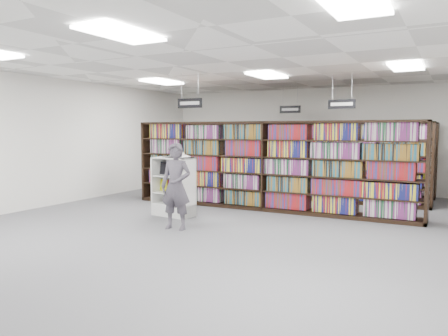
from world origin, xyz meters
The scene contains 18 objects.
floor centered at (0.00, 0.00, 0.00)m, with size 12.00×12.00×0.00m, color #535358.
ceiling centered at (0.00, 0.00, 3.20)m, with size 10.00×12.00×0.10m, color white.
wall_back centered at (0.00, 6.00, 1.60)m, with size 10.00×0.10×3.20m, color silver.
wall_left centered at (-5.00, 0.00, 1.60)m, with size 0.10×12.00×3.20m, color silver.
bookshelf_row_near centered at (0.00, 2.00, 1.05)m, with size 7.00×0.60×2.10m.
bookshelf_row_mid centered at (0.00, 4.00, 1.05)m, with size 7.00×0.60×2.10m.
bookshelf_row_far centered at (0.00, 5.70, 1.05)m, with size 7.00×0.60×2.10m.
aisle_sign_left centered at (-1.50, 1.00, 2.53)m, with size 0.65×0.02×0.80m.
aisle_sign_right centered at (1.50, 3.00, 2.53)m, with size 0.65×0.02×0.80m.
aisle_sign_center centered at (-0.50, 5.00, 2.53)m, with size 0.65×0.02×0.80m.
troffer_front_center centered at (0.00, -3.00, 3.16)m, with size 0.60×1.20×0.04m, color white.
troffer_front_right centered at (3.00, -3.00, 3.16)m, with size 0.60×1.20×0.04m, color white.
troffer_back_left centered at (-3.00, 2.00, 3.16)m, with size 0.60×1.20×0.04m, color white.
troffer_back_center centered at (0.00, 2.00, 3.16)m, with size 0.60×1.20×0.04m, color white.
troffer_back_right centered at (3.00, 2.00, 3.16)m, with size 0.60×1.20×0.04m, color white.
endcap_display centered at (-1.52, 0.38, 0.45)m, with size 0.97×0.56×1.30m.
open_book centered at (-1.38, 0.32, 1.33)m, with size 0.72×0.53×0.13m.
shopper centered at (-0.74, -0.70, 0.83)m, with size 0.60×0.40×1.65m, color #4B454F.
Camera 1 is at (3.96, -7.54, 1.90)m, focal length 35.00 mm.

